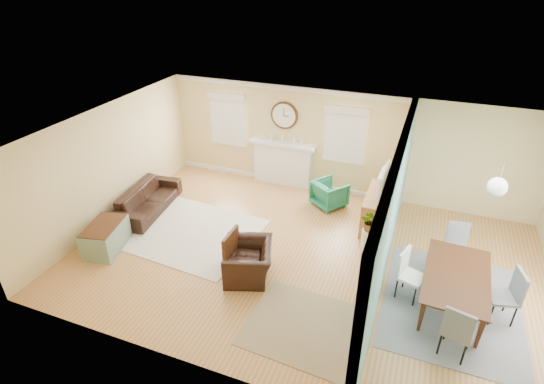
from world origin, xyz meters
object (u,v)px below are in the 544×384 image
object	(u,v)px
credenza	(376,209)
green_chair	(329,194)
dining_table	(456,291)
sofa	(148,199)
eames_chair	(248,261)

from	to	relation	value
credenza	green_chair	bearing A→B (deg)	158.45
credenza	dining_table	bearing A→B (deg)	-51.04
sofa	dining_table	size ratio (longest dim) A/B	1.09
sofa	credenza	distance (m)	5.24
green_chair	credenza	size ratio (longest dim) A/B	0.51
sofa	eames_chair	distance (m)	3.41
sofa	credenza	world-z (taller)	credenza
eames_chair	dining_table	bearing A→B (deg)	78.99
dining_table	eames_chair	bearing A→B (deg)	101.30
eames_chair	credenza	bearing A→B (deg)	124.04
green_chair	dining_table	distance (m)	3.79
sofa	dining_table	distance (m)	6.80
credenza	eames_chair	bearing A→B (deg)	-126.59
sofa	dining_table	bearing A→B (deg)	-103.38
sofa	eames_chair	size ratio (longest dim) A/B	2.02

